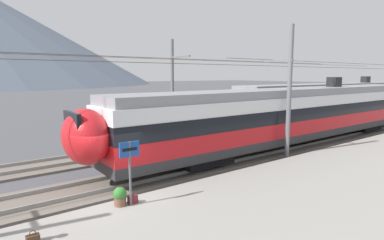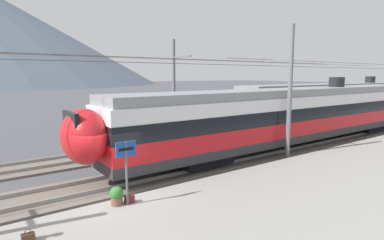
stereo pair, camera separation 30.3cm
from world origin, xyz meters
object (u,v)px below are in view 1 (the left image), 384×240
platform_sign (130,159)px  catenary_mast_mid (287,91)px  train_far_track (341,99)px  potted_plant_platform_edge (120,196)px  handbag_beside_passenger (33,239)px  handbag_near_sign (133,199)px  catenary_mast_far_side (174,87)px  train_near_platform (294,113)px

platform_sign → catenary_mast_mid: bearing=7.6°
train_far_track → potted_plant_platform_edge: bearing=-164.8°
platform_sign → handbag_beside_passenger: 3.53m
train_far_track → handbag_beside_passenger: train_far_track is taller
handbag_beside_passenger → handbag_near_sign: (3.26, 0.82, 0.02)m
catenary_mast_far_side → handbag_near_sign: 12.95m
platform_sign → potted_plant_platform_edge: bearing=143.0°
handbag_near_sign → potted_plant_platform_edge: size_ratio=0.63×
catenary_mast_far_side → handbag_beside_passenger: size_ratio=138.89×
handbag_near_sign → potted_plant_platform_edge: 0.47m
train_far_track → catenary_mast_far_side: bearing=174.8°
platform_sign → handbag_beside_passenger: size_ratio=6.08×
train_far_track → handbag_near_sign: size_ratio=79.60×
catenary_mast_far_side → platform_sign: (-8.21, -9.68, -1.88)m
train_near_platform → train_far_track: size_ratio=0.90×
train_near_platform → platform_sign: train_near_platform is taller
train_far_track → handbag_near_sign: (-27.86, -7.76, -1.73)m
catenary_mast_far_side → potted_plant_platform_edge: bearing=-131.9°
catenary_mast_far_side → potted_plant_platform_edge: 13.10m
train_near_platform → potted_plant_platform_edge: size_ratio=44.89×
catenary_mast_far_side → potted_plant_platform_edge: (-8.50, -9.47, -3.14)m
catenary_mast_mid → handbag_beside_passenger: 13.72m
handbag_beside_passenger → potted_plant_platform_edge: bearing=17.8°
platform_sign → handbag_beside_passenger: (-3.13, -0.70, -1.48)m
handbag_near_sign → potted_plant_platform_edge: bearing=167.8°
handbag_near_sign → train_near_platform: bearing=12.6°
train_far_track → platform_sign: train_far_track is taller
handbag_near_sign → catenary_mast_far_side: bearing=49.8°
catenary_mast_far_side → train_far_track: bearing=-5.2°
platform_sign → train_far_track: bearing=15.7°
train_near_platform → train_far_track: 15.64m
catenary_mast_far_side → handbag_near_sign: catenary_mast_far_side is taller
handbag_near_sign → platform_sign: bearing=-135.9°
train_far_track → catenary_mast_mid: 19.20m
catenary_mast_mid → handbag_near_sign: bearing=-173.0°
train_far_track → handbag_beside_passenger: 32.33m
platform_sign → potted_plant_platform_edge: (-0.29, 0.22, -1.26)m
catenary_mast_far_side → handbag_near_sign: bearing=-130.2°
train_far_track → platform_sign: 29.08m
catenary_mast_far_side → platform_sign: bearing=-130.3°
catenary_mast_mid → handbag_near_sign: (-9.88, -1.22, -3.35)m
train_near_platform → catenary_mast_mid: bearing=-151.4°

